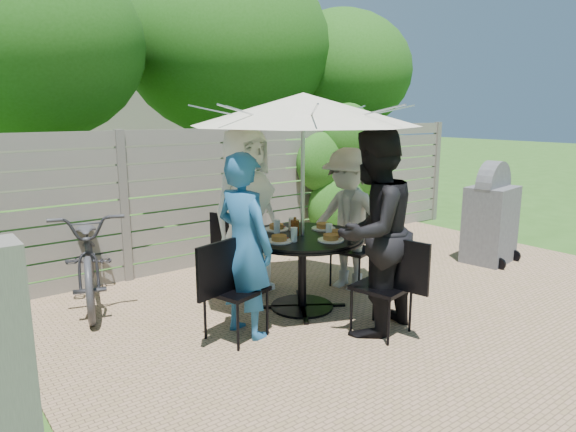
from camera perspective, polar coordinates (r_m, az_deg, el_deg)
backyard_envelope at (r=13.92m, az=-20.51°, el=13.20°), size 60.00×60.00×5.00m
patio_table at (r=5.34m, az=1.60°, el=-4.67°), size 1.46×1.46×0.81m
umbrella at (r=5.13m, az=1.69°, el=11.73°), size 2.72×2.72×2.24m
chair_back at (r=6.06m, az=-5.55°, el=-5.69°), size 0.54×0.67×0.88m
person_back at (r=5.80m, az=-4.75°, el=0.52°), size 1.03×0.78×1.90m
chair_left at (r=4.76m, az=-5.90°, el=-10.30°), size 0.74×0.57×0.96m
person_left at (r=4.67m, az=-4.84°, el=-3.38°), size 0.53×0.70×1.71m
chair_front at (r=4.91m, az=10.47°, el=-9.77°), size 0.54×0.72×0.95m
person_front at (r=4.78m, az=9.36°, el=-1.81°), size 1.07×0.91×1.93m
chair_right at (r=6.17m, az=7.27°, el=-5.29°), size 0.70×0.55×0.91m
person_right at (r=5.93m, az=6.69°, el=-0.47°), size 0.82×1.17×1.66m
plate_back at (r=5.50m, az=-1.29°, el=-1.29°), size 0.26×0.26×0.06m
plate_left at (r=5.01m, az=-1.00°, el=-2.60°), size 0.26×0.26×0.06m
plate_front at (r=5.06m, az=4.78°, el=-2.49°), size 0.26×0.26×0.06m
plate_right at (r=5.55m, az=3.96°, el=-1.20°), size 0.26×0.26×0.06m
plate_extra at (r=5.24m, az=5.41°, el=-2.01°), size 0.24×0.24×0.06m
glass_back at (r=5.35m, az=-1.25°, el=-1.17°), size 0.07×0.07×0.14m
glass_left at (r=5.00m, az=0.67°, el=-2.07°), size 0.07×0.07×0.14m
glass_front at (r=5.19m, az=4.57°, el=-1.61°), size 0.07×0.07×0.14m
syrup_jug at (r=5.25m, az=0.78°, el=-1.31°), size 0.09×0.09×0.16m
coffee_cup at (r=5.48m, az=0.49°, el=-0.97°), size 0.08×0.08×0.12m
bicycle at (r=5.99m, az=-21.12°, el=-3.99°), size 1.25×2.14×1.06m
bbq_grill at (r=7.51m, az=21.60°, el=-0.10°), size 0.76×0.63×1.41m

